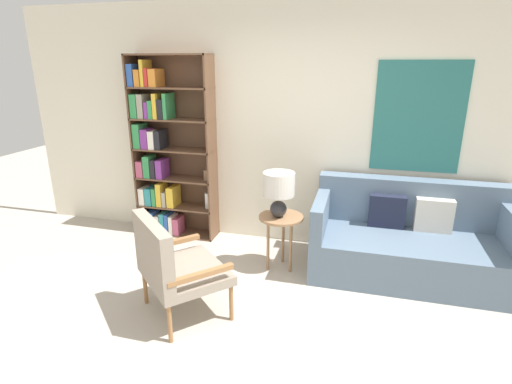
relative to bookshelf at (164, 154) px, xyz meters
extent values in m
plane|color=#B2A899|center=(1.36, -1.84, -1.01)|extent=(14.00, 14.00, 0.00)
cube|color=silver|center=(1.36, 0.19, 0.34)|extent=(6.40, 0.06, 2.70)
cube|color=#286B66|center=(2.80, 0.14, 0.51)|extent=(0.87, 0.02, 1.11)
cube|color=brown|center=(-0.34, 0.01, 0.06)|extent=(0.02, 0.30, 2.14)
cube|color=brown|center=(0.61, 0.01, 0.06)|extent=(0.02, 0.30, 2.14)
cube|color=brown|center=(0.14, 0.01, 1.12)|extent=(0.97, 0.30, 0.02)
cube|color=brown|center=(0.14, 0.01, -1.00)|extent=(0.97, 0.30, 0.02)
cube|color=brown|center=(0.14, 0.15, 0.06)|extent=(0.97, 0.01, 2.14)
cube|color=brown|center=(0.14, 0.01, -0.64)|extent=(0.97, 0.30, 0.02)
cube|color=#2D56A8|center=(-0.28, -0.02, -0.87)|extent=(0.08, 0.23, 0.23)
cube|color=#2D56A8|center=(-0.19, -0.03, -0.86)|extent=(0.08, 0.22, 0.26)
cube|color=silver|center=(-0.11, -0.02, -0.88)|extent=(0.06, 0.22, 0.22)
cube|color=teal|center=(-0.03, -0.04, -0.86)|extent=(0.06, 0.18, 0.26)
cube|color=#2D56A8|center=(0.03, -0.01, -0.86)|extent=(0.05, 0.24, 0.25)
cube|color=silver|center=(0.08, -0.04, -0.87)|extent=(0.05, 0.19, 0.23)
cube|color=#B24C6B|center=(0.15, -0.04, -0.88)|extent=(0.08, 0.19, 0.21)
cube|color=brown|center=(0.14, 0.01, -0.29)|extent=(0.97, 0.30, 0.02)
cube|color=silver|center=(-0.28, -0.02, -0.53)|extent=(0.08, 0.24, 0.21)
cube|color=teal|center=(-0.19, -0.02, -0.53)|extent=(0.08, 0.23, 0.22)
cube|color=#338C4C|center=(-0.12, -0.03, -0.52)|extent=(0.05, 0.21, 0.22)
cube|color=gold|center=(-0.05, -0.03, -0.49)|extent=(0.07, 0.21, 0.29)
cube|color=gray|center=(0.02, -0.02, -0.54)|extent=(0.05, 0.24, 0.19)
cube|color=gold|center=(0.10, -0.02, -0.51)|extent=(0.09, 0.23, 0.25)
cylinder|color=white|center=(0.54, 0.01, -0.54)|extent=(0.08, 0.08, 0.19)
cube|color=brown|center=(0.14, 0.01, 0.06)|extent=(0.97, 0.30, 0.02)
cube|color=#B24C6B|center=(-0.28, -0.04, -0.18)|extent=(0.09, 0.19, 0.20)
cube|color=#338C4C|center=(-0.18, -0.04, -0.15)|extent=(0.08, 0.20, 0.26)
cube|color=black|center=(-0.10, -0.04, -0.17)|extent=(0.06, 0.19, 0.23)
cube|color=#7A338C|center=(-0.02, -0.02, -0.17)|extent=(0.08, 0.22, 0.22)
cylinder|color=#8C6B4C|center=(0.54, 0.01, -0.22)|extent=(0.08, 0.08, 0.12)
cube|color=brown|center=(0.14, 0.01, 0.42)|extent=(0.97, 0.30, 0.02)
cube|color=#338C4C|center=(-0.28, -0.02, 0.22)|extent=(0.09, 0.22, 0.29)
cube|color=#7A338C|center=(-0.18, -0.04, 0.19)|extent=(0.09, 0.18, 0.23)
cube|color=silver|center=(-0.09, -0.04, 0.18)|extent=(0.08, 0.18, 0.21)
cube|color=black|center=(-0.01, -0.02, 0.18)|extent=(0.07, 0.22, 0.22)
cube|color=brown|center=(0.14, 0.01, 0.77)|extent=(0.97, 0.30, 0.02)
cube|color=#338C4C|center=(-0.28, -0.02, 0.56)|extent=(0.08, 0.23, 0.27)
cube|color=gray|center=(-0.19, -0.03, 0.56)|extent=(0.07, 0.21, 0.27)
cube|color=#7A338C|center=(-0.12, -0.05, 0.52)|extent=(0.04, 0.17, 0.19)
cube|color=#338C4C|center=(-0.07, -0.04, 0.53)|extent=(0.05, 0.20, 0.20)
cube|color=gold|center=(-0.01, -0.01, 0.57)|extent=(0.05, 0.25, 0.28)
cube|color=black|center=(0.06, -0.02, 0.54)|extent=(0.07, 0.23, 0.22)
cube|color=#338C4C|center=(0.12, -0.02, 0.57)|extent=(0.04, 0.23, 0.29)
cube|color=#2D56A8|center=(-0.28, -0.01, 0.90)|extent=(0.07, 0.24, 0.24)
cube|color=orange|center=(-0.20, -0.05, 0.87)|extent=(0.07, 0.17, 0.18)
cube|color=gold|center=(-0.13, -0.02, 0.92)|extent=(0.04, 0.22, 0.29)
cube|color=red|center=(-0.09, -0.02, 0.88)|extent=(0.04, 0.23, 0.20)
cube|color=orange|center=(-0.01, -0.02, 0.88)|extent=(0.09, 0.23, 0.20)
cylinder|color=olive|center=(1.33, -1.52, -0.84)|extent=(0.04, 0.04, 0.33)
cylinder|color=olive|center=(0.88, -1.09, -0.84)|extent=(0.04, 0.04, 0.33)
cylinder|color=olive|center=(0.97, -1.90, -0.84)|extent=(0.04, 0.04, 0.33)
cylinder|color=olive|center=(0.52, -1.48, -0.84)|extent=(0.04, 0.04, 0.33)
cube|color=gray|center=(0.93, -1.50, -0.63)|extent=(0.93, 0.92, 0.08)
cube|color=gray|center=(0.75, -1.69, -0.36)|extent=(0.58, 0.55, 0.47)
cube|color=olive|center=(1.17, -1.73, -0.49)|extent=(0.41, 0.43, 0.04)
cube|color=olive|center=(0.69, -1.27, -0.49)|extent=(0.41, 0.43, 0.04)
cube|color=slate|center=(2.80, -0.36, -0.80)|extent=(1.88, 0.93, 0.42)
cube|color=slate|center=(2.80, 0.01, -0.35)|extent=(1.88, 0.20, 0.49)
cube|color=slate|center=(1.92, -0.36, -0.42)|extent=(0.12, 0.93, 0.34)
cube|color=#1E2338|center=(2.58, -0.14, -0.42)|extent=(0.36, 0.12, 0.34)
cube|color=beige|center=(3.03, -0.14, -0.42)|extent=(0.36, 0.12, 0.34)
cylinder|color=#99704C|center=(1.54, -0.53, -0.44)|extent=(0.45, 0.45, 0.02)
cylinder|color=#99704C|center=(1.54, -0.40, -0.73)|extent=(0.03, 0.03, 0.55)
cylinder|color=#99704C|center=(1.43, -0.60, -0.73)|extent=(0.03, 0.03, 0.55)
cylinder|color=#99704C|center=(1.66, -0.60, -0.73)|extent=(0.03, 0.03, 0.55)
ellipsoid|color=#2D2D33|center=(1.52, -0.56, -0.35)|extent=(0.17, 0.17, 0.17)
cylinder|color=tan|center=(1.52, -0.56, -0.23)|extent=(0.02, 0.02, 0.06)
cylinder|color=beige|center=(1.52, -0.56, -0.09)|extent=(0.31, 0.31, 0.23)
camera|label=1|loc=(2.27, -4.21, 1.05)|focal=28.00mm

